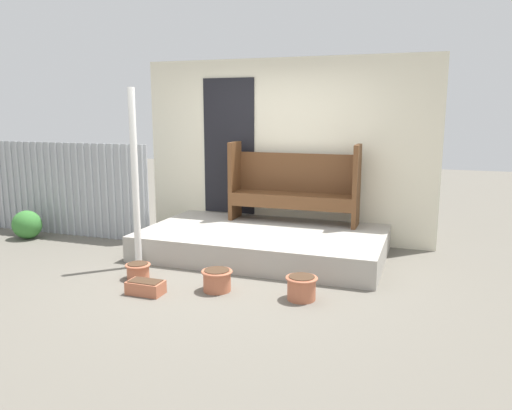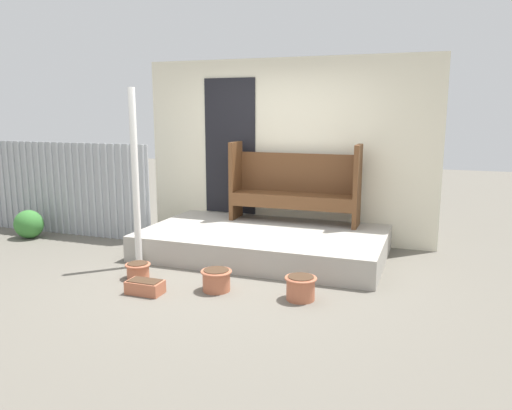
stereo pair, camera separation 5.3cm
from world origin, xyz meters
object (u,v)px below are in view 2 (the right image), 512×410
object	(u,v)px
planter_box_rect	(145,287)
shrub_by_fence	(29,224)
flower_pot_middle	(216,279)
flower_pot_left	(138,270)
flower_pot_right	(301,287)
bench	(295,184)
support_post	(135,180)

from	to	relation	value
planter_box_rect	shrub_by_fence	size ratio (longest dim) A/B	0.85
flower_pot_middle	shrub_by_fence	distance (m)	3.69
flower_pot_left	flower_pot_right	size ratio (longest dim) A/B	0.88
flower_pot_left	flower_pot_right	distance (m)	1.90
flower_pot_middle	planter_box_rect	world-z (taller)	flower_pot_middle
planter_box_rect	bench	bearing A→B (deg)	69.14
shrub_by_fence	bench	bearing A→B (deg)	15.04
flower_pot_left	support_post	bearing A→B (deg)	121.52
bench	flower_pot_middle	size ratio (longest dim) A/B	5.44
flower_pot_left	planter_box_rect	bearing A→B (deg)	-49.04
flower_pot_left	shrub_by_fence	size ratio (longest dim) A/B	0.65
flower_pot_middle	flower_pot_right	bearing A→B (deg)	3.44
bench	flower_pot_middle	world-z (taller)	bench
support_post	flower_pot_left	world-z (taller)	support_post
flower_pot_right	shrub_by_fence	bearing A→B (deg)	167.09
bench	shrub_by_fence	world-z (taller)	bench
flower_pot_middle	shrub_by_fence	xyz separation A→B (m)	(-3.53, 1.07, 0.08)
bench	flower_pot_middle	bearing A→B (deg)	-97.58
bench	planter_box_rect	distance (m)	2.71
support_post	flower_pot_right	size ratio (longest dim) A/B	6.55
flower_pot_middle	shrub_by_fence	bearing A→B (deg)	163.15
support_post	planter_box_rect	xyz separation A→B (m)	(0.57, -0.78, -0.99)
flower_pot_right	planter_box_rect	size ratio (longest dim) A/B	0.87
support_post	flower_pot_right	bearing A→B (deg)	-10.39
bench	flower_pot_right	xyz separation A→B (m)	(0.64, -2.03, -0.73)
flower_pot_left	shrub_by_fence	xyz separation A→B (m)	(-2.53, 1.01, 0.11)
flower_pot_middle	planter_box_rect	xyz separation A→B (m)	(-0.66, -0.33, -0.05)
flower_pot_left	flower_pot_middle	xyz separation A→B (m)	(1.00, -0.06, 0.03)
flower_pot_right	planter_box_rect	xyz separation A→B (m)	(-1.56, -0.38, -0.06)
support_post	shrub_by_fence	xyz separation A→B (m)	(-2.30, 0.62, -0.85)
flower_pot_right	bench	bearing A→B (deg)	107.40
flower_pot_middle	support_post	bearing A→B (deg)	160.17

